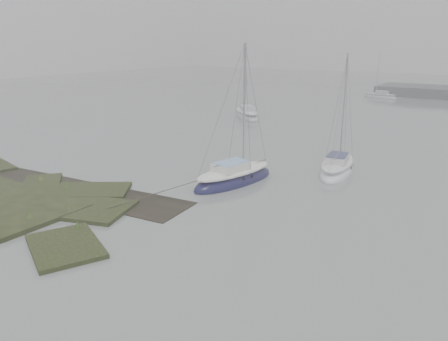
# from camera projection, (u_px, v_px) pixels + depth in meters

# --- Properties ---
(ground) EXTENTS (160.00, 160.00, 0.00)m
(ground) POSITION_uv_depth(u_px,v_px,m) (332.00, 127.00, 41.79)
(ground) COLOR slate
(ground) RESTS_ON ground
(sailboat_main) EXTENTS (3.11, 6.23, 8.41)m
(sailboat_main) POSITION_uv_depth(u_px,v_px,m) (234.00, 178.00, 25.25)
(sailboat_main) COLOR #15133A
(sailboat_main) RESTS_ON ground
(sailboat_white) EXTENTS (2.73, 5.75, 7.79)m
(sailboat_white) POSITION_uv_depth(u_px,v_px,m) (337.00, 169.00, 27.22)
(sailboat_white) COLOR white
(sailboat_white) RESTS_ON ground
(sailboat_far_a) EXTENTS (5.67, 5.68, 8.53)m
(sailboat_far_a) POSITION_uv_depth(u_px,v_px,m) (247.00, 115.00, 46.75)
(sailboat_far_a) COLOR #A3A7AC
(sailboat_far_a) RESTS_ON ground
(sailboat_far_c) EXTENTS (4.92, 2.01, 6.77)m
(sailboat_far_c) POSITION_uv_depth(u_px,v_px,m) (380.00, 97.00, 63.00)
(sailboat_far_c) COLOR silver
(sailboat_far_c) RESTS_ON ground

